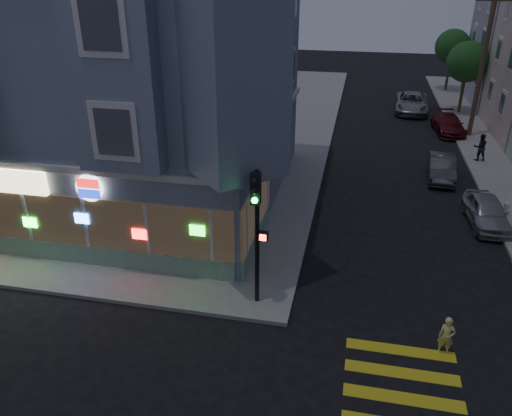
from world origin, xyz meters
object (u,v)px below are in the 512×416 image
(pedestrian_a, at_px, (480,147))
(traffic_signal, at_px, (257,218))
(street_tree_near, at_px, (467,62))
(parked_car_b, at_px, (442,168))
(fire_hydrant, at_px, (506,209))
(running_child, at_px, (446,336))
(street_tree_far, at_px, (452,47))
(utility_pole, at_px, (482,64))
(parked_car_a, at_px, (487,212))
(parked_car_c, at_px, (448,124))
(parked_car_d, at_px, (412,103))

(pedestrian_a, distance_m, traffic_signal, 19.06)
(street_tree_near, height_order, parked_car_b, street_tree_near)
(parked_car_b, relative_size, fire_hydrant, 4.99)
(parked_car_b, bearing_deg, running_child, -91.94)
(street_tree_near, distance_m, parked_car_b, 14.68)
(street_tree_far, height_order, parked_car_b, street_tree_far)
(parked_car_b, bearing_deg, fire_hydrant, -59.52)
(utility_pole, relative_size, fire_hydrant, 11.85)
(parked_car_a, bearing_deg, utility_pole, 80.20)
(parked_car_b, height_order, fire_hydrant, parked_car_b)
(utility_pole, bearing_deg, street_tree_near, 88.09)
(utility_pole, bearing_deg, parked_car_b, -108.94)
(street_tree_near, bearing_deg, utility_pole, -91.91)
(running_child, height_order, parked_car_c, running_child)
(traffic_signal, bearing_deg, parked_car_b, 59.49)
(traffic_signal, bearing_deg, street_tree_near, 68.09)
(fire_hydrant, bearing_deg, parked_car_b, 116.38)
(street_tree_near, xyz_separation_m, parked_car_c, (-1.50, -5.37, -3.32))
(pedestrian_a, distance_m, parked_car_c, 5.72)
(street_tree_near, bearing_deg, parked_car_b, -101.88)
(traffic_signal, bearing_deg, fire_hydrant, 40.50)
(running_child, relative_size, fire_hydrant, 1.67)
(parked_car_a, relative_size, fire_hydrant, 4.93)
(street_tree_far, height_order, running_child, street_tree_far)
(utility_pole, bearing_deg, fire_hydrant, -92.22)
(street_tree_far, height_order, parked_car_c, street_tree_far)
(pedestrian_a, bearing_deg, fire_hydrant, 81.43)
(running_child, height_order, parked_car_b, running_child)
(pedestrian_a, xyz_separation_m, parked_car_c, (-1.00, 5.62, -0.33))
(pedestrian_a, height_order, fire_hydrant, pedestrian_a)
(parked_car_b, xyz_separation_m, parked_car_d, (-0.66, 13.82, 0.10))
(parked_car_c, bearing_deg, parked_car_d, 106.70)
(street_tree_near, height_order, parked_car_c, street_tree_near)
(parked_car_a, distance_m, fire_hydrant, 1.16)
(traffic_signal, bearing_deg, pedestrian_a, 57.53)
(street_tree_near, distance_m, parked_car_d, 4.82)
(parked_car_a, xyz_separation_m, parked_car_b, (-1.30, 5.20, -0.01))
(running_child, xyz_separation_m, traffic_signal, (-5.93, 1.09, 2.74))
(pedestrian_a, height_order, parked_car_b, pedestrian_a)
(utility_pole, xyz_separation_m, parked_car_c, (-1.30, 0.63, -4.18))
(running_child, height_order, traffic_signal, traffic_signal)
(street_tree_far, height_order, fire_hydrant, street_tree_far)
(running_child, distance_m, fire_hydrant, 10.36)
(parked_car_b, relative_size, traffic_signal, 0.79)
(running_child, distance_m, parked_car_a, 9.43)
(street_tree_far, relative_size, pedestrian_a, 3.35)
(running_child, bearing_deg, traffic_signal, 178.70)
(street_tree_far, bearing_deg, traffic_signal, -106.47)
(street_tree_near, distance_m, running_child, 28.74)
(street_tree_far, distance_m, pedestrian_a, 19.24)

